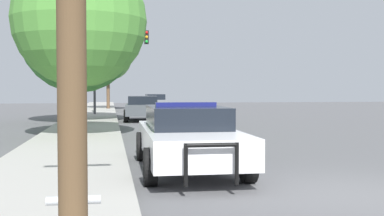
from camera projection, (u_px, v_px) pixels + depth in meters
name	position (u px, v px, depth m)	size (l,w,h in m)	color
ground_plane	(351.00, 195.00, 8.08)	(110.00, 110.00, 0.00)	#565659
sidewalk_left	(36.00, 203.00, 7.22)	(3.00, 110.00, 0.13)	#A3A099
police_car	(187.00, 135.00, 10.58)	(2.15, 5.35, 1.48)	white
fire_hydrant	(74.00, 196.00, 5.49)	(0.61, 0.27, 0.79)	#B7BCC1
traffic_light	(115.00, 54.00, 31.82)	(3.66, 0.35, 5.72)	#424247
car_background_midblock	(143.00, 108.00, 26.92)	(2.22, 4.27, 1.39)	#474C51
car_background_distant	(155.00, 101.00, 43.11)	(2.08, 4.73, 1.33)	slate
tree_sidewalk_near	(80.00, 21.00, 16.93)	(4.72, 4.72, 6.43)	brown
tree_sidewalk_far	(108.00, 57.00, 40.81)	(4.09, 4.09, 6.48)	brown
tree_sidewalk_mid	(78.00, 35.00, 25.33)	(6.14, 6.14, 7.59)	brown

